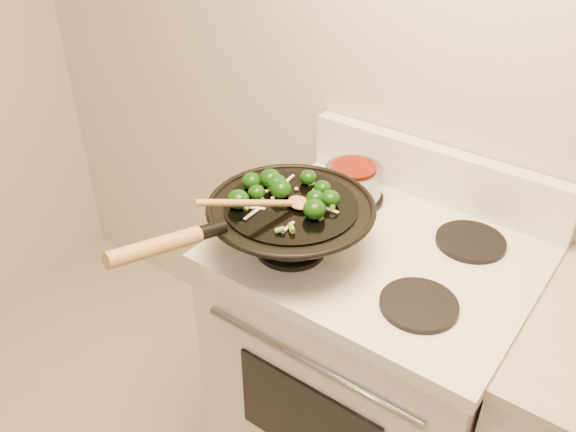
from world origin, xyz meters
The scene contains 5 objects.
stove centered at (-0.02, 1.17, 0.47)m, with size 0.78×0.67×1.08m.
wok centered at (-0.20, 1.01, 1.00)m, with size 0.42×0.69×0.22m.
stirfry centered at (-0.23, 1.04, 1.08)m, with size 0.27×0.25×0.05m.
wooden_spoon centered at (-0.21, 0.96, 1.09)m, with size 0.16×0.28×0.10m.
saucepan centered at (-0.20, 1.32, 0.98)m, with size 0.16×0.25×0.10m.
Camera 1 is at (0.53, 0.01, 1.87)m, focal length 38.00 mm.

